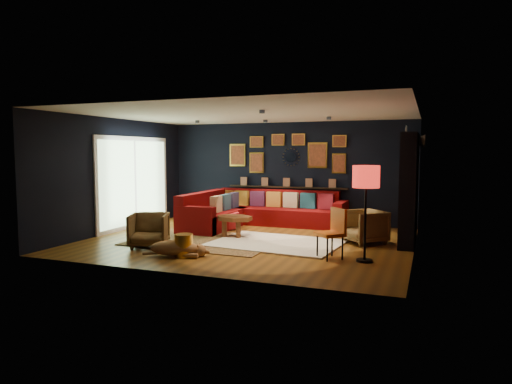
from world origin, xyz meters
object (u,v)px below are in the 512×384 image
(armchair_right, at_px, (364,225))
(dog, at_px, (175,245))
(coffee_table, at_px, (234,220))
(armchair_left, at_px, (149,228))
(gold_stool, at_px, (184,246))
(sectional, at_px, (252,213))
(floor_lamp, at_px, (366,181))
(orange_chair, at_px, (334,229))
(pouf, at_px, (227,220))

(armchair_right, relative_size, dog, 0.62)
(coffee_table, height_order, armchair_left, armchair_left)
(armchair_right, relative_size, gold_stool, 1.84)
(sectional, bearing_deg, armchair_left, -107.02)
(floor_lamp, bearing_deg, sectional, 138.04)
(coffee_table, relative_size, armchair_right, 1.34)
(armchair_right, distance_m, orange_chair, 1.57)
(gold_stool, bearing_deg, orange_chair, 18.57)
(floor_lamp, bearing_deg, pouf, 148.54)
(armchair_right, distance_m, floor_lamp, 1.88)
(armchair_left, relative_size, armchair_right, 0.97)
(pouf, distance_m, dog, 2.96)
(armchair_left, relative_size, gold_stool, 1.79)
(coffee_table, relative_size, dog, 0.83)
(gold_stool, bearing_deg, floor_lamp, 14.39)
(armchair_left, distance_m, orange_chair, 3.54)
(armchair_right, distance_m, dog, 3.80)
(armchair_left, distance_m, dog, 1.05)
(dog, bearing_deg, armchair_left, 133.85)
(orange_chair, xyz_separation_m, floor_lamp, (0.54, -0.06, 0.84))
(armchair_left, bearing_deg, armchair_right, 2.85)
(pouf, relative_size, orange_chair, 0.65)
(coffee_table, bearing_deg, pouf, 122.30)
(pouf, bearing_deg, armchair_left, -103.09)
(orange_chair, height_order, floor_lamp, floor_lamp)
(armchair_left, xyz_separation_m, orange_chair, (3.52, 0.33, 0.15))
(armchair_left, bearing_deg, sectional, 49.88)
(armchair_right, height_order, floor_lamp, floor_lamp)
(pouf, distance_m, armchair_left, 2.48)
(gold_stool, bearing_deg, armchair_left, 154.83)
(coffee_table, xyz_separation_m, pouf, (-0.58, 0.92, -0.16))
(sectional, distance_m, dog, 3.61)
(pouf, distance_m, floor_lamp, 4.25)
(sectional, bearing_deg, orange_chair, -46.79)
(sectional, relative_size, gold_stool, 8.48)
(gold_stool, relative_size, floor_lamp, 0.25)
(dog, bearing_deg, sectional, 74.03)
(sectional, xyz_separation_m, floor_lamp, (3.11, -2.80, 1.03))
(armchair_right, xyz_separation_m, gold_stool, (-2.78, -2.36, -0.17))
(coffee_table, bearing_deg, orange_chair, -26.06)
(sectional, height_order, coffee_table, sectional)
(pouf, bearing_deg, dog, -83.60)
(orange_chair, bearing_deg, armchair_right, 122.20)
(sectional, distance_m, armchair_left, 3.21)
(sectional, bearing_deg, armchair_right, -22.68)
(coffee_table, height_order, floor_lamp, floor_lamp)
(gold_stool, bearing_deg, dog, -166.62)
(coffee_table, bearing_deg, floor_lamp, -22.71)
(sectional, bearing_deg, floor_lamp, -41.96)
(sectional, relative_size, coffee_table, 3.43)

